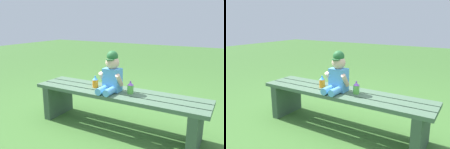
# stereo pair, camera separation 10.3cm
# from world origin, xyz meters

# --- Properties ---
(ground_plane) EXTENTS (16.00, 16.00, 0.00)m
(ground_plane) POSITION_xyz_m (0.00, 0.00, 0.00)
(ground_plane) COLOR #3D6B2D
(park_bench) EXTENTS (1.79, 0.40, 0.40)m
(park_bench) POSITION_xyz_m (0.00, 0.00, 0.29)
(park_bench) COLOR #47664C
(park_bench) RESTS_ON ground_plane
(child_figure) EXTENTS (0.23, 0.27, 0.40)m
(child_figure) POSITION_xyz_m (-0.04, -0.02, 0.58)
(child_figure) COLOR #59A5E5
(child_figure) RESTS_ON park_bench
(sippy_cup_left) EXTENTS (0.06, 0.06, 0.12)m
(sippy_cup_left) POSITION_xyz_m (-0.26, 0.01, 0.46)
(sippy_cup_left) COLOR orange
(sippy_cup_left) RESTS_ON park_bench
(sippy_cup_right) EXTENTS (0.06, 0.06, 0.12)m
(sippy_cup_right) POSITION_xyz_m (0.15, 0.01, 0.46)
(sippy_cup_right) COLOR #66CC4C
(sippy_cup_right) RESTS_ON park_bench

